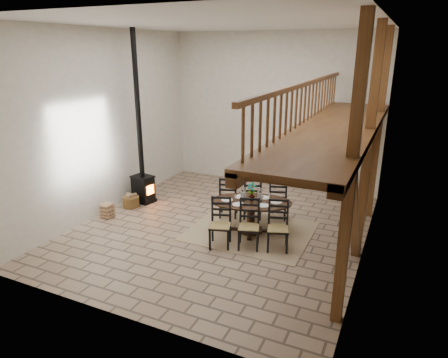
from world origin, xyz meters
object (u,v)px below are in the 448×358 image
at_px(wood_stove, 142,166).
at_px(log_stack, 107,211).
at_px(dining_table, 251,216).
at_px(log_basket, 131,201).

relative_size(wood_stove, log_stack, 12.29).
bearing_deg(dining_table, log_stack, 174.06).
relative_size(log_basket, log_stack, 1.18).
xyz_separation_m(wood_stove, log_basket, (-0.09, -0.50, -0.96)).
distance_m(dining_table, log_basket, 3.83).
bearing_deg(log_basket, dining_table, -1.28).
bearing_deg(log_basket, wood_stove, 79.51).
relative_size(dining_table, log_basket, 5.61).
relative_size(wood_stove, log_basket, 10.38).
xyz_separation_m(wood_stove, log_stack, (-0.19, -1.42, -0.93)).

